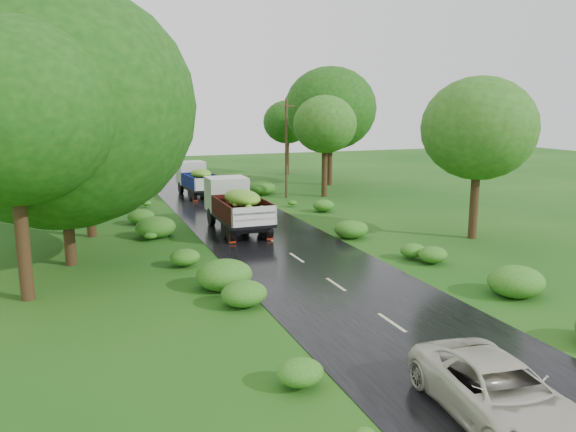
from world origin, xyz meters
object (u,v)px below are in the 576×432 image
truck_near (236,203)px  utility_pole (286,147)px  truck_far (197,178)px  car (499,392)px

truck_near → utility_pole: utility_pole is taller
truck_far → utility_pole: size_ratio=0.82×
truck_far → car: size_ratio=1.25×
truck_near → car: size_ratio=1.35×
car → utility_pole: bearing=84.1°
car → utility_pole: utility_pole is taller
truck_near → utility_pole: (6.29, 9.11, 2.15)m
truck_near → truck_far: size_ratio=1.09×
truck_far → truck_near: bearing=-95.8°
truck_near → car: truck_near is taller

